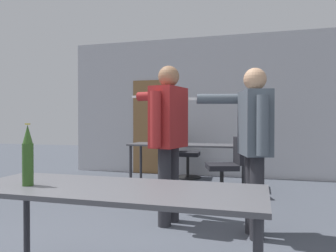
# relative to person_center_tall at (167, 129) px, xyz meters

# --- Properties ---
(back_wall) EXTENTS (5.89, 0.12, 2.92)m
(back_wall) POSITION_rel_person_center_tall_xyz_m (-0.20, 3.32, 0.38)
(back_wall) COLOR #BCBCC1
(back_wall) RESTS_ON ground_plane
(conference_table_near) EXTENTS (1.91, 0.70, 0.74)m
(conference_table_near) POSITION_rel_person_center_tall_xyz_m (0.11, -1.65, -0.40)
(conference_table_near) COLOR #4C4C51
(conference_table_near) RESTS_ON ground_plane
(conference_table_far) EXTENTS (2.10, 0.64, 0.74)m
(conference_table_far) POSITION_rel_person_center_tall_xyz_m (-0.25, 2.17, -0.40)
(conference_table_far) COLOR #4C4C51
(conference_table_far) RESTS_ON ground_plane
(person_center_tall) EXTENTS (0.79, 0.81, 1.78)m
(person_center_tall) POSITION_rel_person_center_tall_xyz_m (0.00, 0.00, 0.00)
(person_center_tall) COLOR #28282D
(person_center_tall) RESTS_ON ground_plane
(person_left_plaid) EXTENTS (0.89, 0.64, 1.69)m
(person_left_plaid) POSITION_rel_person_center_tall_xyz_m (0.94, -0.16, -0.05)
(person_left_plaid) COLOR #28282D
(person_left_plaid) RESTS_ON ground_plane
(office_chair_side_rolled) EXTENTS (0.56, 0.52, 0.95)m
(office_chair_side_rolled) POSITION_rel_person_center_tall_xyz_m (-0.48, 2.91, -0.62)
(office_chair_side_rolled) COLOR black
(office_chair_side_rolled) RESTS_ON ground_plane
(office_chair_far_right) EXTENTS (0.63, 0.59, 0.90)m
(office_chair_far_right) POSITION_rel_person_center_tall_xyz_m (0.50, 1.61, -0.65)
(office_chair_far_right) COLOR black
(office_chair_far_right) RESTS_ON ground_plane
(beer_bottle) EXTENTS (0.07, 0.07, 0.41)m
(beer_bottle) POSITION_rel_person_center_tall_xyz_m (-0.44, -1.76, -0.13)
(beer_bottle) COLOR #2D511E
(beer_bottle) RESTS_ON conference_table_near
(drink_cup) EXTENTS (0.08, 0.08, 0.10)m
(drink_cup) POSITION_rel_person_center_tall_xyz_m (-0.35, 2.13, -0.28)
(drink_cup) COLOR #2866A3
(drink_cup) RESTS_ON conference_table_far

